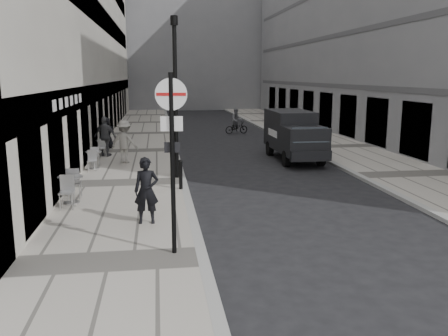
{
  "coord_description": "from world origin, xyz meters",
  "views": [
    {
      "loc": [
        -0.9,
        -7.07,
        4.01
      ],
      "look_at": [
        0.95,
        6.09,
        1.4
      ],
      "focal_mm": 38.0,
      "sensor_mm": 36.0,
      "label": 1
    }
  ],
  "objects_px": {
    "cyclist": "(236,124)",
    "sign_post": "(172,140)",
    "lamppost": "(175,90)",
    "walking_man": "(146,191)",
    "panel_van": "(293,133)"
  },
  "relations": [
    {
      "from": "lamppost",
      "to": "cyclist",
      "type": "distance_m",
      "value": 15.37
    },
    {
      "from": "sign_post",
      "to": "panel_van",
      "type": "relative_size",
      "value": 0.8
    },
    {
      "from": "cyclist",
      "to": "sign_post",
      "type": "bearing_deg",
      "value": -116.01
    },
    {
      "from": "walking_man",
      "to": "panel_van",
      "type": "relative_size",
      "value": 0.36
    },
    {
      "from": "sign_post",
      "to": "walking_man",
      "type": "bearing_deg",
      "value": 111.15
    },
    {
      "from": "walking_man",
      "to": "panel_van",
      "type": "height_order",
      "value": "panel_van"
    },
    {
      "from": "panel_van",
      "to": "cyclist",
      "type": "xyz_separation_m",
      "value": [
        -0.98,
        10.56,
        -0.62
      ]
    },
    {
      "from": "sign_post",
      "to": "lamppost",
      "type": "relative_size",
      "value": 0.66
    },
    {
      "from": "sign_post",
      "to": "panel_van",
      "type": "height_order",
      "value": "sign_post"
    },
    {
      "from": "sign_post",
      "to": "cyclist",
      "type": "distance_m",
      "value": 22.96
    },
    {
      "from": "walking_man",
      "to": "cyclist",
      "type": "xyz_separation_m",
      "value": [
        5.77,
        20.02,
        -0.32
      ]
    },
    {
      "from": "panel_van",
      "to": "lamppost",
      "type": "bearing_deg",
      "value": -146.7
    },
    {
      "from": "walking_man",
      "to": "panel_van",
      "type": "bearing_deg",
      "value": 57.06
    },
    {
      "from": "walking_man",
      "to": "cyclist",
      "type": "relative_size",
      "value": 1.01
    },
    {
      "from": "panel_van",
      "to": "sign_post",
      "type": "bearing_deg",
      "value": -117.8
    }
  ]
}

